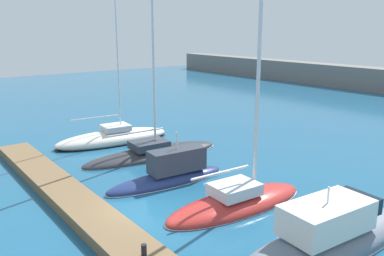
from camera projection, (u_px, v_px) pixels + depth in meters
name	position (u px, v px, depth m)	size (l,w,h in m)	color
ground_plane	(145.00, 215.00, 18.52)	(120.00, 120.00, 0.00)	#1E567A
dock_pier	(100.00, 224.00, 17.16)	(27.93, 1.91, 0.52)	brown
sailboat_ivory_nearest	(113.00, 138.00, 30.27)	(3.59, 8.93, 18.63)	silver
sailboat_charcoal_second	(153.00, 153.00, 27.06)	(3.26, 10.05, 16.17)	#2D2D33
motorboat_navy_third	(170.00, 174.00, 22.40)	(2.29, 7.34, 3.12)	navy
sailboat_red_fourth	(237.00, 200.00, 19.36)	(3.01, 8.07, 16.88)	#B72D28
motorboat_slate_fifth	(331.00, 237.00, 15.72)	(3.33, 9.85, 3.02)	slate
dock_bollard	(144.00, 250.00, 14.25)	(0.20, 0.20, 0.44)	black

